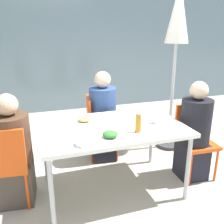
{
  "coord_description": "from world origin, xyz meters",
  "views": [
    {
      "loc": [
        -0.74,
        -2.28,
        1.69
      ],
      "look_at": [
        0.0,
        0.0,
        0.91
      ],
      "focal_mm": 40.0,
      "sensor_mm": 36.0,
      "label": 1
    }
  ],
  "objects_px": {
    "chair_right": "(194,135)",
    "chair_far": "(97,123)",
    "chair_left": "(7,161)",
    "drinking_cup": "(156,118)",
    "person_far": "(103,119)",
    "bottle": "(138,123)",
    "closed_umbrella": "(177,26)",
    "person_left": "(13,154)",
    "salad_bowl": "(85,142)",
    "person_right": "(194,134)"
  },
  "relations": [
    {
      "from": "chair_left",
      "to": "closed_umbrella",
      "type": "height_order",
      "value": "closed_umbrella"
    },
    {
      "from": "person_right",
      "to": "drinking_cup",
      "type": "height_order",
      "value": "person_right"
    },
    {
      "from": "bottle",
      "to": "chair_left",
      "type": "bearing_deg",
      "value": 167.43
    },
    {
      "from": "person_far",
      "to": "person_right",
      "type": "bearing_deg",
      "value": 57.44
    },
    {
      "from": "person_right",
      "to": "bottle",
      "type": "relative_size",
      "value": 5.9
    },
    {
      "from": "closed_umbrella",
      "to": "chair_right",
      "type": "bearing_deg",
      "value": -99.52
    },
    {
      "from": "chair_left",
      "to": "drinking_cup",
      "type": "xyz_separation_m",
      "value": [
        1.51,
        -0.11,
        0.31
      ]
    },
    {
      "from": "person_right",
      "to": "drinking_cup",
      "type": "distance_m",
      "value": 0.58
    },
    {
      "from": "chair_right",
      "to": "salad_bowl",
      "type": "xyz_separation_m",
      "value": [
        -1.4,
        -0.38,
        0.28
      ]
    },
    {
      "from": "bottle",
      "to": "salad_bowl",
      "type": "xyz_separation_m",
      "value": [
        -0.55,
        -0.12,
        -0.07
      ]
    },
    {
      "from": "person_right",
      "to": "chair_far",
      "type": "distance_m",
      "value": 1.26
    },
    {
      "from": "closed_umbrella",
      "to": "bottle",
      "type": "xyz_separation_m",
      "value": [
        -0.97,
        -1.0,
        -0.9
      ]
    },
    {
      "from": "chair_left",
      "to": "closed_umbrella",
      "type": "distance_m",
      "value": 2.64
    },
    {
      "from": "person_left",
      "to": "closed_umbrella",
      "type": "distance_m",
      "value": 2.55
    },
    {
      "from": "person_far",
      "to": "salad_bowl",
      "type": "xyz_separation_m",
      "value": [
        -0.47,
        -1.07,
        0.21
      ]
    },
    {
      "from": "chair_right",
      "to": "chair_far",
      "type": "relative_size",
      "value": 1.0
    },
    {
      "from": "person_left",
      "to": "salad_bowl",
      "type": "height_order",
      "value": "person_left"
    },
    {
      "from": "chair_left",
      "to": "person_far",
      "type": "xyz_separation_m",
      "value": [
        1.15,
        0.68,
        0.07
      ]
    },
    {
      "from": "chair_right",
      "to": "salad_bowl",
      "type": "distance_m",
      "value": 1.48
    },
    {
      "from": "chair_right",
      "to": "bottle",
      "type": "relative_size",
      "value": 4.35
    },
    {
      "from": "chair_right",
      "to": "chair_far",
      "type": "height_order",
      "value": "same"
    },
    {
      "from": "chair_left",
      "to": "closed_umbrella",
      "type": "xyz_separation_m",
      "value": [
        2.21,
        0.73,
        1.25
      ]
    },
    {
      "from": "person_left",
      "to": "closed_umbrella",
      "type": "relative_size",
      "value": 0.5
    },
    {
      "from": "chair_far",
      "to": "person_far",
      "type": "bearing_deg",
      "value": 58.09
    },
    {
      "from": "person_far",
      "to": "bottle",
      "type": "height_order",
      "value": "person_far"
    },
    {
      "from": "chair_left",
      "to": "chair_right",
      "type": "xyz_separation_m",
      "value": [
        2.08,
        -0.01,
        0.0
      ]
    },
    {
      "from": "chair_far",
      "to": "drinking_cup",
      "type": "bearing_deg",
      "value": 35.67
    },
    {
      "from": "person_left",
      "to": "person_far",
      "type": "distance_m",
      "value": 1.25
    },
    {
      "from": "chair_left",
      "to": "person_right",
      "type": "height_order",
      "value": "person_right"
    },
    {
      "from": "person_right",
      "to": "bottle",
      "type": "height_order",
      "value": "person_right"
    },
    {
      "from": "chair_left",
      "to": "drinking_cup",
      "type": "relative_size",
      "value": 8.23
    },
    {
      "from": "person_far",
      "to": "closed_umbrella",
      "type": "xyz_separation_m",
      "value": [
        1.05,
        0.05,
        1.18
      ]
    },
    {
      "from": "chair_right",
      "to": "person_far",
      "type": "bearing_deg",
      "value": -33.74
    },
    {
      "from": "person_far",
      "to": "closed_umbrella",
      "type": "distance_m",
      "value": 1.58
    },
    {
      "from": "person_left",
      "to": "chair_far",
      "type": "distance_m",
      "value": 1.22
    },
    {
      "from": "chair_left",
      "to": "person_right",
      "type": "bearing_deg",
      "value": 4.2
    },
    {
      "from": "chair_right",
      "to": "drinking_cup",
      "type": "relative_size",
      "value": 8.23
    },
    {
      "from": "chair_left",
      "to": "chair_right",
      "type": "height_order",
      "value": "same"
    },
    {
      "from": "bottle",
      "to": "chair_right",
      "type": "bearing_deg",
      "value": 17.14
    },
    {
      "from": "salad_bowl",
      "to": "chair_left",
      "type": "bearing_deg",
      "value": 150.13
    },
    {
      "from": "closed_umbrella",
      "to": "drinking_cup",
      "type": "bearing_deg",
      "value": -129.64
    },
    {
      "from": "person_right",
      "to": "salad_bowl",
      "type": "height_order",
      "value": "person_right"
    },
    {
      "from": "chair_left",
      "to": "person_far",
      "type": "height_order",
      "value": "person_far"
    },
    {
      "from": "drinking_cup",
      "to": "salad_bowl",
      "type": "relative_size",
      "value": 0.65
    },
    {
      "from": "person_left",
      "to": "chair_far",
      "type": "height_order",
      "value": "person_left"
    },
    {
      "from": "person_right",
      "to": "drinking_cup",
      "type": "relative_size",
      "value": 11.18
    },
    {
      "from": "salad_bowl",
      "to": "person_left",
      "type": "bearing_deg",
      "value": 143.24
    },
    {
      "from": "bottle",
      "to": "closed_umbrella",
      "type": "bearing_deg",
      "value": 45.81
    },
    {
      "from": "chair_right",
      "to": "person_left",
      "type": "bearing_deg",
      "value": 0.32
    },
    {
      "from": "person_far",
      "to": "closed_umbrella",
      "type": "height_order",
      "value": "closed_umbrella"
    }
  ]
}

